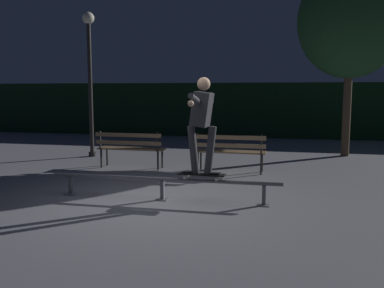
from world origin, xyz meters
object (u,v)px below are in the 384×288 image
Objects in this scene: skateboarder at (202,117)px; park_bench_leftmost at (130,146)px; park_bench_left_center at (230,149)px; lamp_post_left at (90,66)px; grind_rail at (162,182)px; skateboard at (202,175)px; tree_far_right at (351,20)px.

skateboarder is 3.50m from park_bench_leftmost.
lamp_post_left reaches higher than park_bench_left_center.
skateboard reaches higher than grind_rail.
grind_rail is 5.00× the size of skateboard.
lamp_post_left is at bearing 128.27° from grind_rail.
skateboard is 0.49× the size of park_bench_leftmost.
skateboard is 0.49× the size of park_bench_left_center.
tree_far_right is at bearing 62.13° from skateboard.
park_bench_left_center is 4.71m from lamp_post_left.
lamp_post_left is at bearing 133.62° from skateboard.
tree_far_right is at bearing 47.12° from park_bench_left_center.
skateboarder is at bearing -46.36° from lamp_post_left.
lamp_post_left is (-1.68, 1.49, 1.94)m from park_bench_leftmost.
skateboard is 0.94m from skateboarder.
tree_far_right reaches higher than skateboarder.
park_bench_left_center is 5.26m from tree_far_right.
grind_rail is 2.71m from park_bench_left_center.
park_bench_left_center is at bearing -20.41° from lamp_post_left.
park_bench_leftmost is 2.33m from park_bench_left_center.
park_bench_leftmost is at bearing 130.44° from skateboard.
tree_far_right is at bearing 12.99° from lamp_post_left.
park_bench_left_center is at bearing 72.76° from grind_rail.
grind_rail is at bearing -59.31° from park_bench_leftmost.
tree_far_right is (2.99, 5.66, 3.23)m from skateboard.
grind_rail is 7.55m from tree_far_right.
park_bench_left_center is (0.80, 2.58, 0.24)m from grind_rail.
grind_rail is 3.01m from park_bench_leftmost.
park_bench_left_center is (0.13, 2.58, 0.08)m from skateboard.
tree_far_right reaches higher than lamp_post_left.
lamp_post_left is (-3.88, 4.07, 2.02)m from skateboard.
skateboarder is at bearing -0.01° from grind_rail.
park_bench_leftmost is (-2.20, 2.58, 0.08)m from skateboard.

